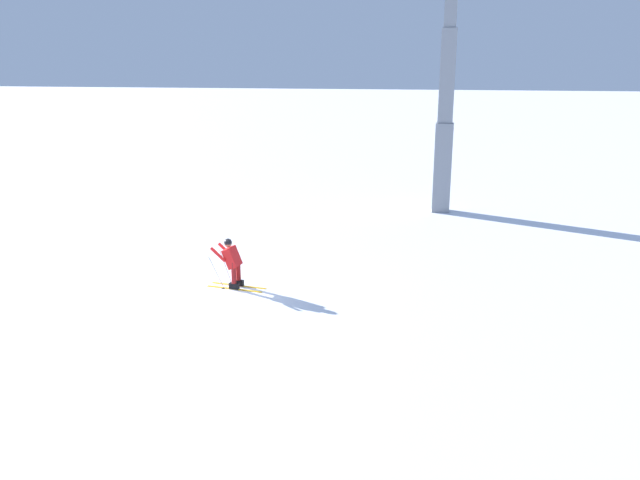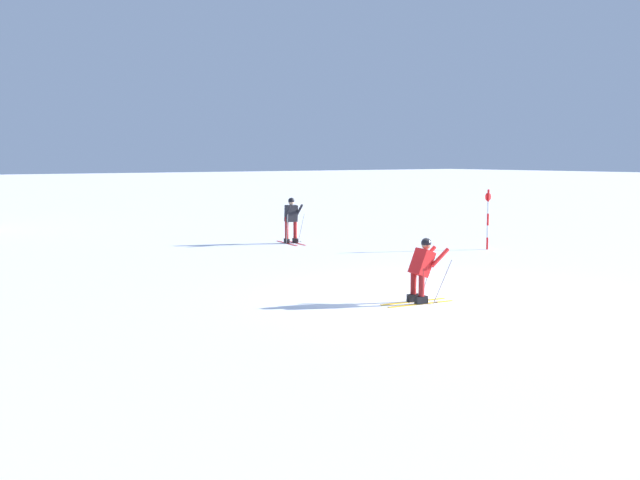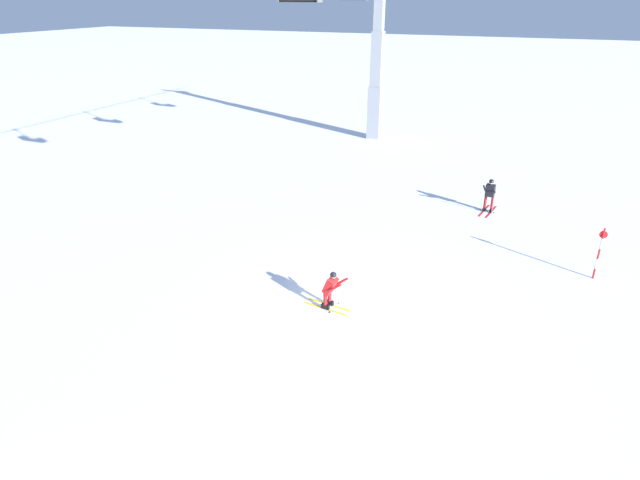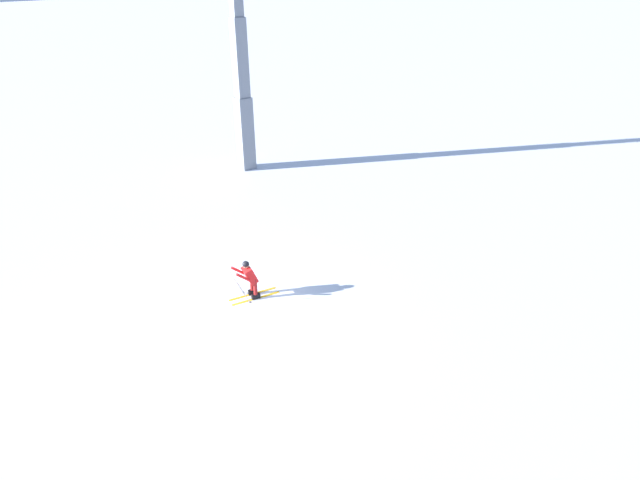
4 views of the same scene
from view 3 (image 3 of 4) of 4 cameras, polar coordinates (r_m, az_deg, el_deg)
ground_plane at (r=18.02m, az=4.09°, el=-7.27°), size 260.00×260.00×0.00m
skier_carving_main at (r=17.57m, az=1.14°, el=-5.15°), size 0.75×1.68×1.49m
lift_tower_far at (r=38.88m, az=6.13°, el=17.68°), size 0.91×3.08×11.53m
trail_marker_pole at (r=21.73m, az=27.84°, el=-1.13°), size 0.07×0.28×2.03m
skier_distant_uphill at (r=26.65m, az=17.81°, el=4.82°), size 1.81×0.76×1.68m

